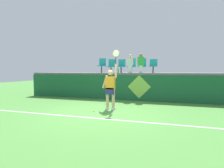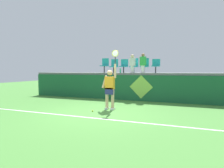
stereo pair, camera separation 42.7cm
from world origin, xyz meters
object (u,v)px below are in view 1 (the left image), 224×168
(stadium_chair_5, at_px, (153,65))
(water_bottle, at_px, (118,71))
(stadium_chair_1, at_px, (111,65))
(stadium_chair_3, at_px, (132,65))
(stadium_chair_2, at_px, (121,65))
(stadium_chair_4, at_px, (142,65))
(tennis_ball, at_px, (94,111))
(spectator_0, at_px, (141,63))
(spectator_1, at_px, (130,63))
(stadium_chair_0, at_px, (102,65))
(tennis_player, at_px, (110,87))

(stadium_chair_5, bearing_deg, water_bottle, -164.38)
(stadium_chair_1, bearing_deg, stadium_chair_3, 0.12)
(stadium_chair_2, relative_size, stadium_chair_4, 0.96)
(tennis_ball, relative_size, water_bottle, 0.27)
(stadium_chair_1, xyz_separation_m, spectator_0, (1.87, -0.47, 0.12))
(water_bottle, distance_m, spectator_1, 0.81)
(stadium_chair_3, bearing_deg, spectator_0, -37.85)
(stadium_chair_3, distance_m, stadium_chair_4, 0.61)
(stadium_chair_3, relative_size, stadium_chair_4, 1.01)
(stadium_chair_2, bearing_deg, tennis_ball, -90.50)
(stadium_chair_2, bearing_deg, spectator_0, -20.82)
(stadium_chair_1, height_order, stadium_chair_3, stadium_chair_3)
(water_bottle, xyz_separation_m, stadium_chair_0, (-1.20, 0.55, 0.38))
(stadium_chair_1, height_order, stadium_chair_2, stadium_chair_1)
(stadium_chair_0, relative_size, spectator_1, 0.86)
(stadium_chair_4, bearing_deg, spectator_1, -145.46)
(stadium_chair_0, bearing_deg, stadium_chair_3, 0.12)
(tennis_player, xyz_separation_m, spectator_0, (0.78, 3.01, 1.14))
(tennis_player, relative_size, stadium_chair_0, 2.80)
(stadium_chair_1, xyz_separation_m, spectator_1, (1.26, -0.42, 0.11))
(spectator_1, bearing_deg, spectator_0, -5.03)
(water_bottle, relative_size, stadium_chair_5, 0.32)
(stadium_chair_5, xyz_separation_m, spectator_1, (-1.25, -0.41, 0.11))
(water_bottle, relative_size, stadium_chair_1, 0.30)
(tennis_player, xyz_separation_m, stadium_chair_3, (0.16, 3.48, 1.03))
(tennis_player, relative_size, stadium_chair_5, 3.18)
(water_bottle, height_order, stadium_chair_4, stadium_chair_4)
(stadium_chair_2, xyz_separation_m, stadium_chair_4, (1.24, 0.01, 0.00))
(tennis_ball, bearing_deg, water_bottle, 90.25)
(tennis_player, xyz_separation_m, tennis_ball, (-0.50, -0.64, -0.91))
(water_bottle, bearing_deg, tennis_ball, -89.75)
(tennis_player, height_order, stadium_chair_0, tennis_player)
(stadium_chair_3, bearing_deg, water_bottle, -140.90)
(tennis_ball, xyz_separation_m, stadium_chair_0, (-1.21, 4.12, 1.99))
(stadium_chair_2, relative_size, spectator_1, 0.78)
(tennis_ball, bearing_deg, stadium_chair_5, 65.08)
(water_bottle, distance_m, spectator_0, 1.36)
(stadium_chair_2, height_order, spectator_1, spectator_1)
(spectator_0, bearing_deg, water_bottle, -176.76)
(tennis_ball, bearing_deg, stadium_chair_4, 72.84)
(tennis_player, height_order, spectator_0, spectator_0)
(tennis_player, xyz_separation_m, water_bottle, (-0.51, 2.93, 0.70))
(stadium_chair_1, relative_size, stadium_chair_4, 0.98)
(stadium_chair_2, bearing_deg, stadium_chair_0, 179.93)
(tennis_player, height_order, stadium_chair_1, tennis_player)
(tennis_ball, height_order, spectator_1, spectator_1)
(tennis_player, xyz_separation_m, stadium_chair_2, (-0.46, 3.48, 1.02))
(tennis_player, xyz_separation_m, stadium_chair_1, (-1.10, 3.48, 1.02))
(spectator_1, bearing_deg, tennis_player, -93.03)
(tennis_ball, xyz_separation_m, water_bottle, (-0.02, 3.58, 1.62))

